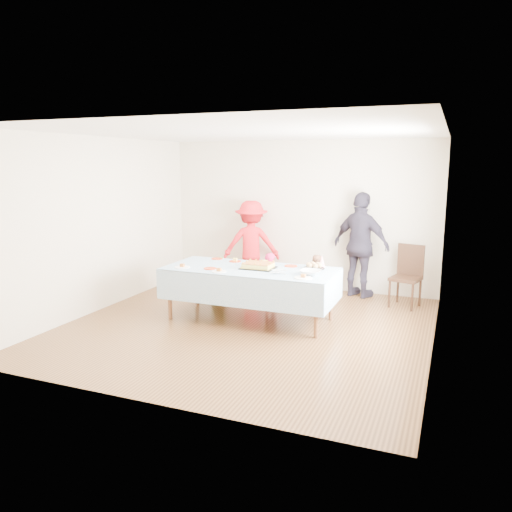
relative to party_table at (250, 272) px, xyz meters
The scene contains 22 objects.
ground 0.79m from the party_table, 74.35° to the right, with size 5.00×5.00×0.00m, color #462914.
room_walls 1.10m from the party_table, 65.03° to the right, with size 5.04×5.04×2.72m.
party_table is the anchor object (origin of this frame).
birthday_cake 0.15m from the party_table, 14.02° to the left, with size 0.48×0.37×0.08m.
rolls_tray 0.94m from the party_table, 19.07° to the left, with size 0.31×0.31×0.09m.
punch_bowl 0.96m from the party_table, ahead, with size 0.29×0.29×0.07m, color silver.
party_hat 1.07m from the party_table, 25.75° to the left, with size 0.11×0.11×0.18m, color white.
fork_pile 0.57m from the party_table, 21.26° to the right, with size 0.24×0.18×0.07m, color white, non-canonical shape.
plate_red_far_a 0.89m from the party_table, 149.26° to the left, with size 0.18×0.18×0.01m, color red.
plate_red_far_b 0.55m from the party_table, 138.04° to the left, with size 0.19×0.19×0.01m, color red.
plate_red_far_c 0.39m from the party_table, 76.46° to the left, with size 0.19×0.19×0.01m, color red.
plate_red_far_d 0.62m from the party_table, 34.17° to the left, with size 0.20×0.20×0.01m, color red.
plate_red_near 0.59m from the party_table, 153.40° to the right, with size 0.19×0.19×0.01m, color red.
plate_white_left 1.00m from the party_table, 160.85° to the right, with size 0.23×0.23×0.01m, color white.
plate_white_mid 0.51m from the party_table, 127.55° to the right, with size 0.21×0.21×0.01m, color white.
plate_white_right 0.97m from the party_table, 20.29° to the right, with size 0.24×0.24×0.01m, color white.
dining_chair 2.65m from the party_table, 37.91° to the left, with size 0.53×0.53×1.00m.
toddler_left 0.66m from the party_table, 80.40° to the left, with size 0.34×0.22×0.92m, color #BE174B.
toddler_mid 1.11m from the party_table, 141.33° to the left, with size 0.38×0.25×0.78m, color #477D29.
toddler_right 1.42m from the party_table, 61.01° to the left, with size 0.40×0.31×0.82m, color #BA7A57.
adult_left 2.05m from the party_table, 111.83° to the left, with size 1.04×0.60×1.61m, color red.
adult_right 2.29m from the party_table, 56.10° to the left, with size 1.07×0.44×1.82m, color #2D2838.
Camera 1 is at (2.65, -6.29, 2.30)m, focal length 35.00 mm.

